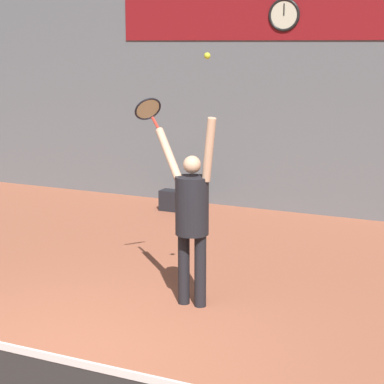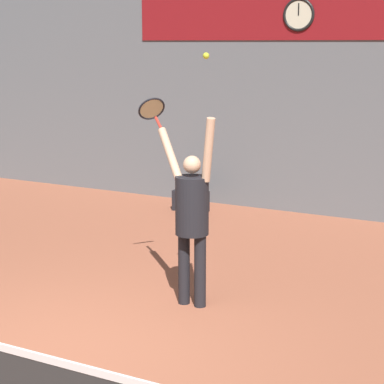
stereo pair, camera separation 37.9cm
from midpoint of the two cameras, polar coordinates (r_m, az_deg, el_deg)
name	(u,v)px [view 2 (the right image)]	position (r m, az deg, el deg)	size (l,w,h in m)	color
ground_plane	(48,358)	(6.68, -10.09, -13.29)	(18.00, 18.00, 0.00)	#9E563D
back_wall	(294,64)	(11.83, 9.30, 10.31)	(18.00, 0.10, 5.00)	slate
sponsor_banner	(294,15)	(11.77, 9.34, 14.15)	(5.80, 0.02, 0.80)	maroon
scoreboard_clock	(299,15)	(11.73, 9.70, 14.15)	(0.53, 0.05, 0.53)	beige
tennis_player	(192,213)	(7.50, 1.42, -1.72)	(0.93, 0.56, 2.10)	black
tennis_racket	(152,110)	(8.11, -1.95, 6.74)	(0.44, 0.39, 0.36)	red
tennis_ball	(206,56)	(7.04, 2.73, 11.10)	(0.07, 0.07, 0.07)	#CCDB2D
equipment_bag	(191,201)	(11.97, 0.80, -0.74)	(0.61, 0.25, 0.36)	black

